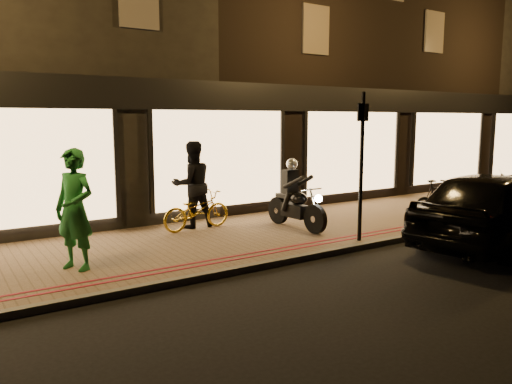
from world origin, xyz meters
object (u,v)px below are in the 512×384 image
at_px(sign_post, 362,159).
at_px(person_green, 75,210).
at_px(motorcycle, 295,201).
at_px(parked_car, 495,208).
at_px(bicycle_gold, 197,210).

distance_m(sign_post, person_green, 5.50).
bearing_deg(motorcycle, sign_post, -79.46).
bearing_deg(motorcycle, parked_car, -51.84).
xyz_separation_m(bicycle_gold, person_green, (-3.00, -1.61, 0.56)).
bearing_deg(parked_car, bicycle_gold, 37.42).
bearing_deg(parked_car, person_green, 60.81).
height_order(motorcycle, bicycle_gold, motorcycle).
height_order(person_green, parked_car, person_green).
height_order(bicycle_gold, person_green, person_green).
height_order(motorcycle, parked_car, motorcycle).
bearing_deg(bicycle_gold, sign_post, -144.62).
xyz_separation_m(motorcycle, parked_car, (2.70, -3.17, 0.06)).
distance_m(motorcycle, bicycle_gold, 2.24).
xyz_separation_m(sign_post, person_green, (-5.34, 1.13, -0.68)).
xyz_separation_m(bicycle_gold, parked_car, (4.65, -4.25, 0.24)).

